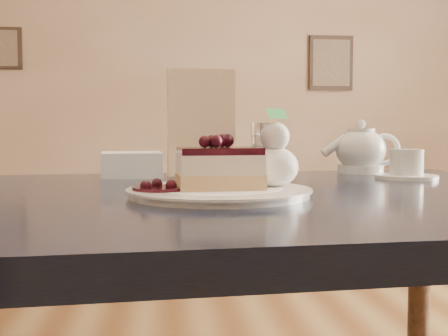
{
  "coord_description": "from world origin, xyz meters",
  "views": [
    {
      "loc": [
        0.1,
        -0.65,
        0.93
      ],
      "look_at": [
        0.19,
        0.16,
        0.87
      ],
      "focal_mm": 45.0,
      "sensor_mm": 36.0,
      "label": 1
    }
  ],
  "objects": [
    {
      "name": "sugar_shaker",
      "position": [
        0.33,
        0.63,
        0.88
      ],
      "size": [
        0.07,
        0.07,
        0.12
      ],
      "color": "white",
      "rests_on": "main_table"
    },
    {
      "name": "main_table",
      "position": [
        0.18,
        0.28,
        0.74
      ],
      "size": [
        1.38,
        0.97,
        0.82
      ],
      "rotation": [
        0.0,
        0.0,
        0.07
      ],
      "color": "black",
      "rests_on": "ground"
    },
    {
      "name": "cheesecake_slice",
      "position": [
        0.19,
        0.23,
        0.87
      ],
      "size": [
        0.14,
        0.1,
        0.07
      ],
      "rotation": [
        0.0,
        0.0,
        0.07
      ],
      "color": "tan",
      "rests_on": "dessert_plate"
    },
    {
      "name": "napkin_stack",
      "position": [
        0.03,
        0.62,
        0.85
      ],
      "size": [
        0.14,
        0.14,
        0.05
      ],
      "primitive_type": "cube",
      "rotation": [
        0.0,
        0.0,
        0.07
      ],
      "color": "white",
      "rests_on": "main_table"
    },
    {
      "name": "tea_set",
      "position": [
        0.58,
        0.63,
        0.87
      ],
      "size": [
        0.22,
        0.29,
        0.11
      ],
      "color": "white",
      "rests_on": "main_table"
    },
    {
      "name": "dessert_plate",
      "position": [
        0.19,
        0.23,
        0.83
      ],
      "size": [
        0.28,
        0.28,
        0.01
      ],
      "primitive_type": "cylinder",
      "color": "white",
      "rests_on": "main_table"
    },
    {
      "name": "menu_card",
      "position": [
        0.19,
        0.63,
        0.94
      ],
      "size": [
        0.16,
        0.04,
        0.24
      ],
      "primitive_type": "cube",
      "rotation": [
        0.0,
        0.0,
        0.07
      ],
      "color": "white",
      "rests_on": "main_table"
    },
    {
      "name": "berry_sauce",
      "position": [
        0.1,
        0.22,
        0.84
      ],
      "size": [
        0.09,
        0.09,
        0.01
      ],
      "primitive_type": "cylinder",
      "color": "black",
      "rests_on": "dessert_plate"
    },
    {
      "name": "whipped_cream",
      "position": [
        0.28,
        0.24,
        0.87
      ],
      "size": [
        0.08,
        0.08,
        0.07
      ],
      "color": "white",
      "rests_on": "dessert_plate"
    }
  ]
}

